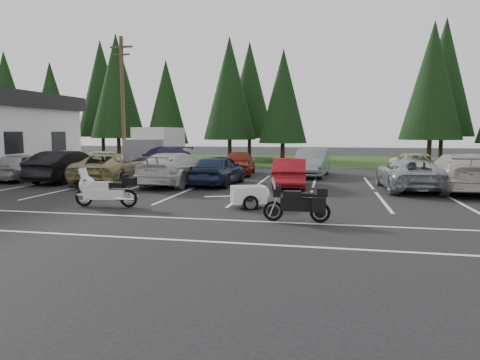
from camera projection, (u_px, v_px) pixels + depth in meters
name	position (u px, v px, depth m)	size (l,w,h in m)	color
ground	(223.00, 201.00, 16.09)	(120.00, 120.00, 0.00)	black
grass_strip	(285.00, 160.00, 39.46)	(80.00, 16.00, 0.01)	#1D3912
lake_water	(329.00, 148.00, 68.84)	(70.00, 50.00, 0.02)	slate
utility_pole	(123.00, 101.00, 29.25)	(1.60, 0.26, 9.00)	#473321
box_truck	(154.00, 148.00, 29.70)	(2.40, 5.60, 2.90)	silver
stall_markings	(234.00, 193.00, 18.04)	(32.00, 16.00, 0.01)	silver
conifer_0	(6.00, 96.00, 42.91)	(4.58, 4.58, 10.66)	#332316
conifer_1	(51.00, 102.00, 40.53)	(3.96, 3.96, 9.22)	#332316
conifer_2	(117.00, 86.00, 40.72)	(5.10, 5.10, 11.89)	#332316
conifer_3	(166.00, 102.00, 38.44)	(3.87, 3.87, 9.02)	#332316
conifer_4	(230.00, 88.00, 38.66)	(4.80, 4.80, 11.17)	#332316
conifer_5	(283.00, 96.00, 36.50)	(4.14, 4.14, 9.63)	#332316
conifer_6	(433.00, 81.00, 34.46)	(4.93, 4.93, 11.48)	#332316
conifer_back_a	(101.00, 89.00, 45.58)	(5.28, 5.28, 12.30)	#332316
conifer_back_b	(250.00, 90.00, 42.91)	(4.97, 4.97, 11.58)	#332316
conifer_back_c	(444.00, 77.00, 38.55)	(5.50, 5.50, 12.81)	#332316
car_near_0	(23.00, 167.00, 22.89)	(1.72, 4.28, 1.46)	#A6A7AB
car_near_1	(68.00, 166.00, 22.26)	(1.70, 4.89, 1.61)	black
car_near_2	(113.00, 168.00, 21.67)	(2.53, 5.48, 1.52)	olive
car_near_3	(176.00, 169.00, 20.91)	(2.22, 5.46, 1.58)	#BBBBB8
car_near_4	(219.00, 170.00, 20.82)	(1.77, 4.40, 1.50)	#162237
car_near_5	(290.00, 173.00, 20.00)	(1.45, 4.16, 1.37)	maroon
car_near_6	(409.00, 174.00, 19.00)	(2.33, 5.05, 1.40)	gray
car_near_7	(460.00, 172.00, 18.55)	(2.35, 5.78, 1.68)	#B2ABA3
car_far_0	(99.00, 162.00, 27.67)	(2.22, 4.82, 1.34)	white
car_far_1	(163.00, 160.00, 27.26)	(2.30, 5.65, 1.64)	#1B183C
car_far_2	(239.00, 163.00, 25.90)	(1.73, 4.29, 1.46)	maroon
car_far_3	(312.00, 163.00, 24.93)	(1.69, 4.85, 1.60)	slate
car_far_4	(417.00, 166.00, 23.63)	(2.30, 5.00, 1.39)	beige
touring_motorcycle	(106.00, 187.00, 14.65)	(2.46, 0.76, 1.36)	silver
cargo_trailer	(248.00, 197.00, 14.50)	(1.64, 0.92, 0.76)	white
adventure_motorcycle	(297.00, 200.00, 12.20)	(2.12, 0.74, 1.29)	black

